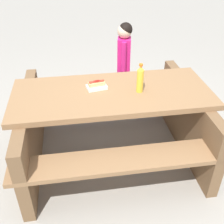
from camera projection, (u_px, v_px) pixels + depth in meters
name	position (u px, v px, depth m)	size (l,w,h in m)	color
ground_plane	(112.00, 153.00, 2.90)	(30.00, 30.00, 0.00)	gray
picnic_table	(112.00, 119.00, 2.65)	(1.85, 1.47, 0.75)	olive
soda_bottle	(140.00, 79.00, 2.41)	(0.06, 0.06, 0.27)	yellow
hotdog_tray	(97.00, 85.00, 2.51)	(0.20, 0.15, 0.08)	white
child_in_coat	(124.00, 56.00, 3.31)	(0.18, 0.27, 1.09)	brown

